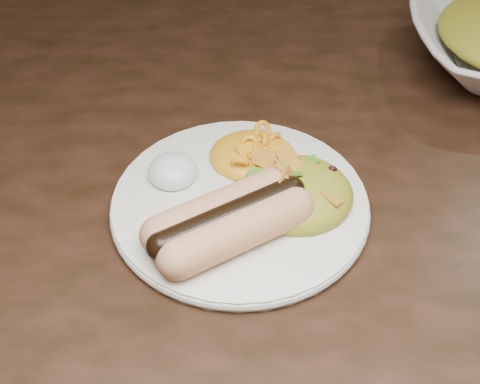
{
  "coord_description": "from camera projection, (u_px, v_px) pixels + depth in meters",
  "views": [
    {
      "loc": [
        -0.03,
        -0.56,
        1.2
      ],
      "look_at": [
        -0.04,
        -0.11,
        0.77
      ],
      "focal_mm": 50.0,
      "sensor_mm": 36.0,
      "label": 1
    }
  ],
  "objects": [
    {
      "name": "fork",
      "position": [
        199.0,
        201.0,
        0.64
      ],
      "size": [
        0.05,
        0.13,
        0.0
      ],
      "primitive_type": "cube",
      "rotation": [
        0.0,
        0.0,
        -0.26
      ],
      "color": "white",
      "rests_on": "table"
    },
    {
      "name": "mac_and_cheese",
      "position": [
        252.0,
        146.0,
        0.66
      ],
      "size": [
        0.09,
        0.09,
        0.03
      ],
      "primitive_type": "ellipsoid",
      "rotation": [
        0.0,
        0.0,
        -0.12
      ],
      "color": "orange",
      "rests_on": "plate"
    },
    {
      "name": "hotdog",
      "position": [
        229.0,
        220.0,
        0.58
      ],
      "size": [
        0.12,
        0.13,
        0.04
      ],
      "rotation": [
        0.0,
        0.0,
        0.57
      ],
      "color": "#FFC28C",
      "rests_on": "plate"
    },
    {
      "name": "plate",
      "position": [
        240.0,
        204.0,
        0.63
      ],
      "size": [
        0.29,
        0.29,
        0.01
      ],
      "primitive_type": "cylinder",
      "rotation": [
        0.0,
        0.0,
        0.22
      ],
      "color": "silver",
      "rests_on": "table"
    },
    {
      "name": "taco_salad",
      "position": [
        297.0,
        185.0,
        0.62
      ],
      "size": [
        0.11,
        0.1,
        0.05
      ],
      "rotation": [
        0.0,
        0.0,
        -0.33
      ],
      "color": "orange",
      "rests_on": "plate"
    },
    {
      "name": "sour_cream",
      "position": [
        172.0,
        166.0,
        0.64
      ],
      "size": [
        0.06,
        0.06,
        0.03
      ],
      "primitive_type": "ellipsoid",
      "rotation": [
        0.0,
        0.0,
        0.36
      ],
      "color": "white",
      "rests_on": "plate"
    },
    {
      "name": "table",
      "position": [
        278.0,
        197.0,
        0.78
      ],
      "size": [
        1.6,
        0.9,
        0.75
      ],
      "color": "#371E14",
      "rests_on": "floor"
    }
  ]
}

